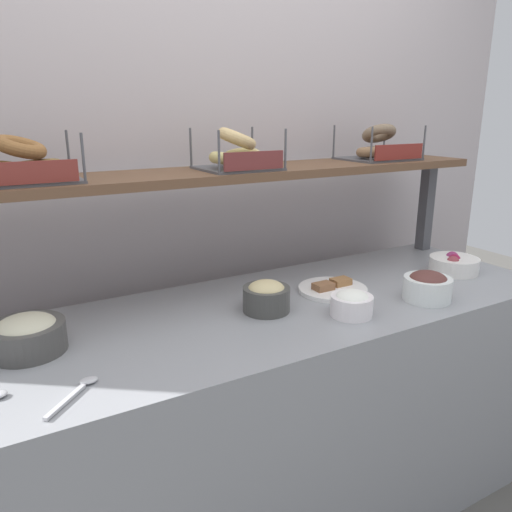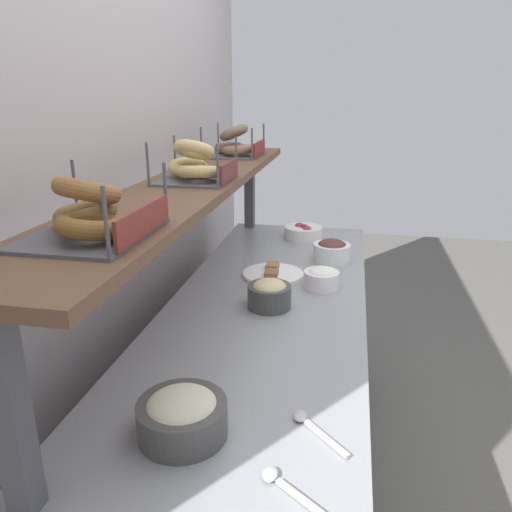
{
  "view_description": "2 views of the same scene",
  "coord_description": "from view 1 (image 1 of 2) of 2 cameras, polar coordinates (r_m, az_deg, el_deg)",
  "views": [
    {
      "loc": [
        -0.82,
        -1.31,
        1.48
      ],
      "look_at": [
        -0.05,
        0.04,
        1.02
      ],
      "focal_mm": 34.9,
      "sensor_mm": 36.0,
      "label": 1
    },
    {
      "loc": [
        -1.61,
        -0.28,
        1.58
      ],
      "look_at": [
        0.02,
        0.04,
        1.02
      ],
      "focal_mm": 34.7,
      "sensor_mm": 36.0,
      "label": 2
    }
  ],
  "objects": [
    {
      "name": "bagel_basket_cinnamon_raisin",
      "position": [
        1.58,
        -25.21,
        9.35
      ],
      "size": [
        0.3,
        0.25,
        0.14
      ],
      "color": "#4C4C51",
      "rests_on": "upper_shelf"
    },
    {
      "name": "bagel_basket_poppy",
      "position": [
        2.18,
        13.83,
        11.91
      ],
      "size": [
        0.3,
        0.26,
        0.15
      ],
      "color": "#4C4C51",
      "rests_on": "upper_shelf"
    },
    {
      "name": "bagel_basket_plain",
      "position": [
        1.76,
        -2.18,
        11.53
      ],
      "size": [
        0.27,
        0.26,
        0.15
      ],
      "color": "#4C4C51",
      "rests_on": "upper_shelf"
    },
    {
      "name": "back_wall",
      "position": [
        2.05,
        -6.07,
        8.43
      ],
      "size": [
        3.31,
        0.06,
        2.4
      ],
      "primitive_type": "cube",
      "color": "#BDB1B3",
      "rests_on": "ground_plane"
    },
    {
      "name": "bowl_chocolate_spread",
      "position": [
        1.81,
        19.06,
        -3.25
      ],
      "size": [
        0.16,
        0.16,
        0.1
      ],
      "color": "white",
      "rests_on": "deli_counter"
    },
    {
      "name": "bowl_hummus",
      "position": [
        1.62,
        1.19,
        -4.62
      ],
      "size": [
        0.15,
        0.15,
        0.1
      ],
      "color": "#434340",
      "rests_on": "deli_counter"
    },
    {
      "name": "deli_counter",
      "position": [
        1.87,
        1.91,
        -18.02
      ],
      "size": [
        2.11,
        0.7,
        0.85
      ],
      "primitive_type": "cube",
      "color": "gray",
      "rests_on": "ground_plane"
    },
    {
      "name": "upper_shelf",
      "position": [
        1.79,
        -2.44,
        9.47
      ],
      "size": [
        2.07,
        0.32,
        0.03
      ],
      "primitive_type": "cube",
      "color": "brown",
      "rests_on": "shelf_riser_left"
    },
    {
      "name": "shelf_riser_right",
      "position": [
        2.44,
        18.92,
        5.34
      ],
      "size": [
        0.05,
        0.05,
        0.4
      ],
      "primitive_type": "cube",
      "color": "#4C4C51",
      "rests_on": "deli_counter"
    },
    {
      "name": "serving_plate_white",
      "position": [
        1.82,
        8.78,
        -3.71
      ],
      "size": [
        0.25,
        0.25,
        0.04
      ],
      "color": "white",
      "rests_on": "deli_counter"
    },
    {
      "name": "bowl_beet_salad",
      "position": [
        2.15,
        21.72,
        -0.87
      ],
      "size": [
        0.19,
        0.19,
        0.08
      ],
      "color": "white",
      "rests_on": "deli_counter"
    },
    {
      "name": "bowl_tuna_salad",
      "position": [
        1.49,
        -24.76,
        -8.15
      ],
      "size": [
        0.2,
        0.2,
        0.1
      ],
      "color": "#464442",
      "rests_on": "deli_counter"
    },
    {
      "name": "serving_spoon_by_edge",
      "position": [
        1.26,
        -19.66,
        -14.19
      ],
      "size": [
        0.14,
        0.13,
        0.01
      ],
      "color": "#B7B7BC",
      "rests_on": "deli_counter"
    },
    {
      "name": "bowl_cream_cheese",
      "position": [
        1.61,
        10.91,
        -5.33
      ],
      "size": [
        0.13,
        0.13,
        0.08
      ],
      "color": "white",
      "rests_on": "deli_counter"
    }
  ]
}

